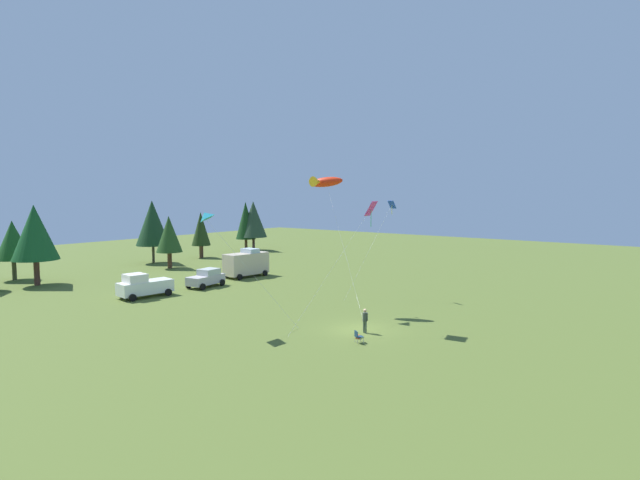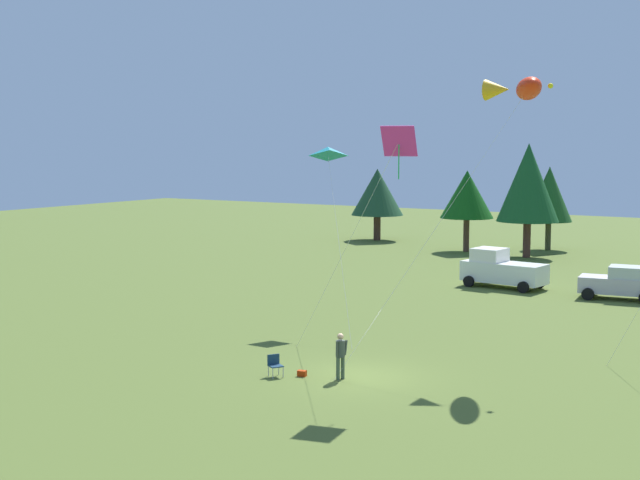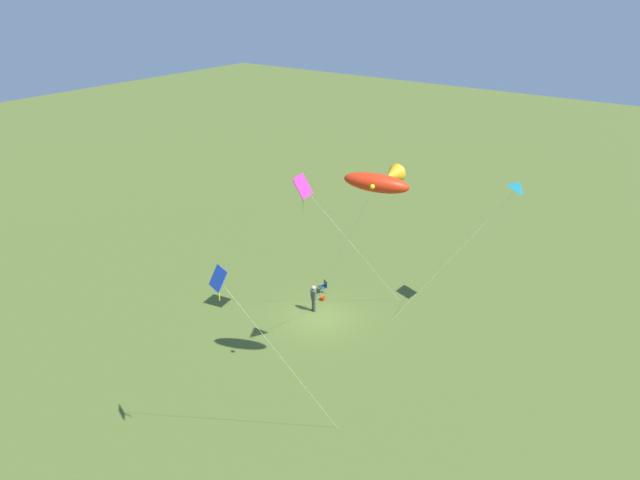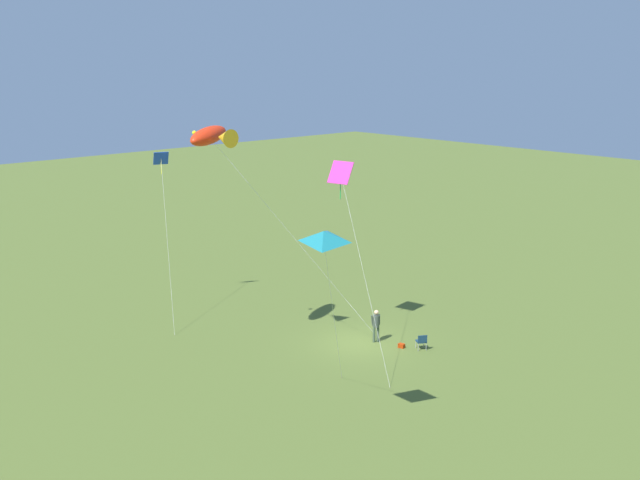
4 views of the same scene
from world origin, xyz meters
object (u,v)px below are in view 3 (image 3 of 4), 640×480
object	(u,v)px
kite_large_fish	(381,181)
kite_delta_teal	(519,186)
backpack_on_grass	(323,298)
kite_diamond_blue	(223,285)
folding_chair	(324,286)
person_kite_flyer	(314,296)
kite_diamond_rainbow	(305,189)

from	to	relation	value
kite_large_fish	kite_delta_teal	bearing A→B (deg)	165.74
backpack_on_grass	kite_delta_teal	bearing A→B (deg)	116.04
kite_diamond_blue	kite_delta_teal	xyz separation A→B (m)	(-18.60, 4.61, -0.26)
folding_chair	person_kite_flyer	bearing A→B (deg)	54.00
folding_chair	kite_large_fish	world-z (taller)	kite_large_fish
kite_diamond_rainbow	kite_diamond_blue	bearing A→B (deg)	21.65
kite_large_fish	kite_diamond_rainbow	world-z (taller)	kite_large_fish
person_kite_flyer	kite_diamond_blue	size ratio (longest dim) A/B	0.19
kite_delta_teal	kite_diamond_rainbow	bearing A→B (deg)	-47.05
folding_chair	kite_diamond_rainbow	distance (m)	9.29
kite_diamond_rainbow	kite_delta_teal	distance (m)	11.98
person_kite_flyer	kite_delta_teal	bearing A→B (deg)	146.31
person_kite_flyer	kite_large_fish	world-z (taller)	kite_large_fish
person_kite_flyer	kite_delta_teal	size ratio (longest dim) A/B	0.20
person_kite_flyer	kite_diamond_rainbow	size ratio (longest dim) A/B	0.19
backpack_on_grass	kite_diamond_blue	world-z (taller)	kite_diamond_blue
kite_diamond_rainbow	kite_delta_teal	size ratio (longest dim) A/B	1.07
person_kite_flyer	backpack_on_grass	xyz separation A→B (m)	(-1.45, -0.37, -0.91)
backpack_on_grass	kite_diamond_blue	distance (m)	16.99
person_kite_flyer	kite_diamond_blue	distance (m)	15.24
folding_chair	kite_diamond_blue	world-z (taller)	kite_diamond_blue
folding_chair	backpack_on_grass	world-z (taller)	folding_chair
person_kite_flyer	kite_large_fish	bearing A→B (deg)	81.10
folding_chair	kite_diamond_rainbow	bearing A→B (deg)	55.05
backpack_on_grass	kite_diamond_rainbow	size ratio (longest dim) A/B	0.03
folding_chair	kite_diamond_blue	distance (m)	17.69
kite_large_fish	kite_delta_teal	size ratio (longest dim) A/B	1.31
backpack_on_grass	kite_diamond_rainbow	world-z (taller)	kite_diamond_rainbow
backpack_on_grass	kite_diamond_blue	bearing A→B (deg)	21.24
person_kite_flyer	folding_chair	size ratio (longest dim) A/B	2.12
kite_diamond_blue	person_kite_flyer	bearing A→B (deg)	-157.99
folding_chair	kite_diamond_rainbow	xyz separation A→B (m)	(4.16, 1.74, 8.12)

